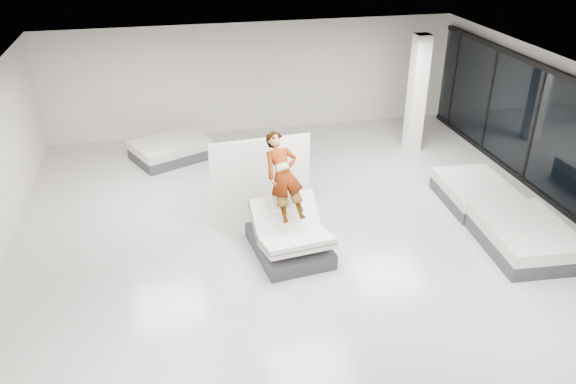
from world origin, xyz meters
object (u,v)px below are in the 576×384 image
object	(u,v)px
person	(284,192)
column	(417,95)
hero_bed	(290,238)
flat_bed_right_far	(475,192)
flat_bed_right_near	(525,237)
divider_panel	(261,182)
flat_bed_left_far	(171,150)
remote	(301,208)

from	to	relation	value
person	column	world-z (taller)	column
hero_bed	person	world-z (taller)	person
person	flat_bed_right_far	distance (m)	4.82
flat_bed_right_near	divider_panel	bearing A→B (deg)	155.65
flat_bed_left_far	flat_bed_right_far	bearing A→B (deg)	-30.96
remote	flat_bed_right_far	world-z (taller)	remote
flat_bed_right_near	remote	bearing A→B (deg)	168.33
divider_panel	hero_bed	bearing A→B (deg)	-80.54
column	flat_bed_right_near	bearing A→B (deg)	-88.47
remote	flat_bed_right_far	distance (m)	4.59
divider_panel	flat_bed_right_far	size ratio (longest dim) A/B	1.09
divider_panel	column	world-z (taller)	column
remote	column	size ratio (longest dim) A/B	0.04
remote	flat_bed_left_far	bearing A→B (deg)	107.53
column	divider_panel	bearing A→B (deg)	-148.12
flat_bed_right_far	flat_bed_left_far	world-z (taller)	same
flat_bed_right_far	flat_bed_left_far	size ratio (longest dim) A/B	0.85
remote	divider_panel	xyz separation A→B (m)	(-0.54, 1.32, -0.01)
flat_bed_right_near	flat_bed_left_far	xyz separation A→B (m)	(-6.73, 6.05, -0.03)
flat_bed_right_far	flat_bed_left_far	distance (m)	7.87
remote	divider_panel	bearing A→B (deg)	105.37
person	flat_bed_left_far	size ratio (longest dim) A/B	0.77
divider_panel	flat_bed_right_near	size ratio (longest dim) A/B	0.98
flat_bed_left_far	column	distance (m)	6.78
flat_bed_left_far	column	xyz separation A→B (m)	(6.59, -0.85, 1.34)
hero_bed	flat_bed_right_near	size ratio (longest dim) A/B	0.88
divider_panel	flat_bed_right_far	bearing A→B (deg)	-6.83
column	person	bearing A→B (deg)	-138.52
person	remote	distance (m)	0.47
flat_bed_left_far	column	bearing A→B (deg)	-7.31
remote	flat_bed_left_far	world-z (taller)	remote
hero_bed	flat_bed_right_near	bearing A→B (deg)	-11.04
person	flat_bed_right_near	xyz separation A→B (m)	(4.64, -1.23, -0.92)
remote	column	xyz separation A→B (m)	(4.24, 4.30, 0.62)
divider_panel	column	distance (m)	5.67
flat_bed_right_far	divider_panel	bearing A→B (deg)	177.38
person	divider_panel	xyz separation A→B (m)	(-0.28, 1.00, -0.24)
remote	flat_bed_right_far	size ratio (longest dim) A/B	0.07
flat_bed_right_near	flat_bed_left_far	world-z (taller)	flat_bed_right_near
hero_bed	flat_bed_left_far	size ratio (longest dim) A/B	0.83
hero_bed	flat_bed_left_far	distance (m)	5.58
flat_bed_left_far	divider_panel	bearing A→B (deg)	-64.74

